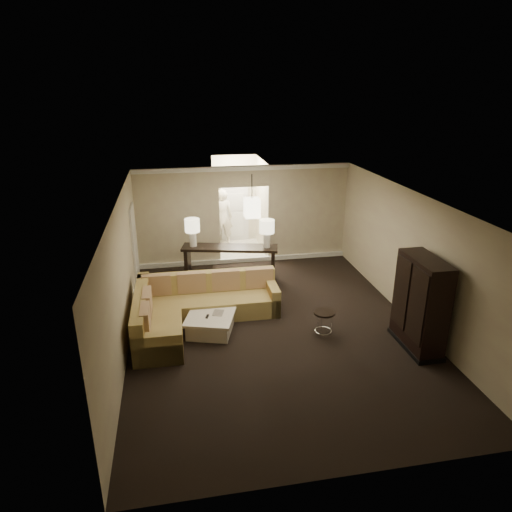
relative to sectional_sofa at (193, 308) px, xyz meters
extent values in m
plane|color=black|center=(1.67, -0.55, -0.37)|extent=(8.00, 8.00, 0.00)
cube|color=beige|center=(1.67, 3.45, 1.03)|extent=(6.00, 0.04, 2.80)
cube|color=beige|center=(1.67, -4.55, 1.03)|extent=(6.00, 0.04, 2.80)
cube|color=beige|center=(-1.33, -0.55, 1.03)|extent=(0.04, 8.00, 2.80)
cube|color=beige|center=(4.67, -0.55, 1.03)|extent=(0.04, 8.00, 2.80)
cube|color=white|center=(1.67, -0.55, 2.43)|extent=(6.00, 8.00, 0.02)
cube|color=white|center=(1.67, 3.40, 2.36)|extent=(6.00, 0.10, 0.12)
cube|color=white|center=(1.67, 3.40, -0.31)|extent=(6.00, 0.10, 0.12)
cube|color=silver|center=(-1.30, 2.25, 0.68)|extent=(0.05, 0.90, 2.10)
cube|color=beige|center=(1.67, 4.45, -0.37)|extent=(1.40, 2.00, 0.01)
cube|color=beige|center=(0.97, 4.45, 1.03)|extent=(0.04, 2.00, 2.80)
cube|color=beige|center=(2.37, 4.45, 1.03)|extent=(0.04, 2.00, 2.80)
cube|color=beige|center=(1.67, 5.45, 1.03)|extent=(1.40, 0.04, 2.80)
cube|color=silver|center=(1.67, 5.42, 0.68)|extent=(0.90, 0.05, 2.10)
cube|color=brown|center=(0.37, 0.33, -0.15)|extent=(3.10, 0.96, 0.43)
cube|color=brown|center=(-0.72, -0.84, -0.15)|extent=(0.94, 1.45, 0.43)
cube|color=brown|center=(0.38, 0.67, 0.30)|extent=(3.09, 0.28, 0.47)
cube|color=brown|center=(-1.06, -0.32, 0.30)|extent=(0.28, 2.47, 0.47)
cube|color=brown|center=(1.82, 0.31, -0.05)|extent=(0.22, 0.93, 0.64)
cube|color=brown|center=(-0.73, -1.46, -0.05)|extent=(0.93, 0.22, 0.64)
cube|color=#A78159|center=(-0.76, 0.63, 0.32)|extent=(0.64, 0.17, 0.47)
cube|color=#A78159|center=(0.02, 0.62, 0.32)|extent=(0.64, 0.17, 0.47)
cube|color=#A78159|center=(0.79, 0.61, 0.32)|extent=(0.64, 0.17, 0.47)
cube|color=#A78159|center=(1.56, 0.60, 0.32)|extent=(0.64, 0.17, 0.47)
cube|color=#A78159|center=(-0.93, -0.22, 0.32)|extent=(0.17, 0.62, 0.47)
cube|color=#A78159|center=(-0.94, -0.94, 0.32)|extent=(0.17, 0.62, 0.47)
cube|color=white|center=(0.33, -0.46, -0.21)|extent=(1.07, 1.07, 0.32)
cube|color=white|center=(0.33, -0.46, -0.02)|extent=(1.19, 1.19, 0.06)
cube|color=black|center=(0.27, -0.49, 0.02)|extent=(0.09, 0.16, 0.02)
cube|color=beige|center=(0.51, -0.36, 0.02)|extent=(0.28, 0.34, 0.01)
cube|color=black|center=(1.09, 2.13, 0.55)|extent=(2.53, 1.11, 0.07)
cube|color=black|center=(0.00, 2.38, 0.08)|extent=(0.20, 0.51, 0.90)
cube|color=black|center=(2.18, 1.87, 0.08)|extent=(0.20, 0.51, 0.90)
cube|color=black|center=(1.09, 2.13, -0.23)|extent=(2.40, 1.03, 0.04)
cube|color=black|center=(4.27, -1.74, 0.56)|extent=(0.52, 1.24, 1.87)
cube|color=black|center=(4.01, -2.05, 0.70)|extent=(0.03, 0.55, 1.42)
cube|color=black|center=(4.01, -1.43, 0.70)|extent=(0.03, 0.55, 1.42)
cube|color=black|center=(4.27, -1.74, -0.32)|extent=(0.55, 1.30, 0.09)
cylinder|color=black|center=(2.61, -1.00, 0.15)|extent=(0.43, 0.43, 0.04)
torus|color=silver|center=(2.61, -1.00, -0.27)|extent=(0.36, 0.36, 0.02)
cylinder|color=silver|center=(2.78, -1.02, -0.11)|extent=(0.02, 0.02, 0.51)
cylinder|color=silver|center=(2.54, -0.85, -0.11)|extent=(0.02, 0.02, 0.51)
cylinder|color=silver|center=(2.51, -1.14, -0.11)|extent=(0.02, 0.02, 0.51)
cylinder|color=silver|center=(0.16, 2.35, 0.78)|extent=(0.18, 0.18, 0.39)
cylinder|color=#FFF0BF|center=(0.16, 2.35, 1.14)|extent=(0.38, 0.38, 0.34)
cylinder|color=silver|center=(2.01, 1.91, 0.78)|extent=(0.18, 0.18, 0.39)
cylinder|color=#FFF0BF|center=(2.01, 1.91, 1.14)|extent=(0.38, 0.38, 0.34)
cylinder|color=black|center=(1.67, 2.15, 2.13)|extent=(0.02, 0.02, 0.60)
cube|color=#FFF2C6|center=(1.67, 2.15, 1.58)|extent=(0.38, 0.38, 0.48)
imported|color=beige|center=(1.22, 5.05, 0.64)|extent=(0.74, 0.50, 2.01)
camera|label=1|loc=(-0.26, -8.88, 4.52)|focal=32.00mm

